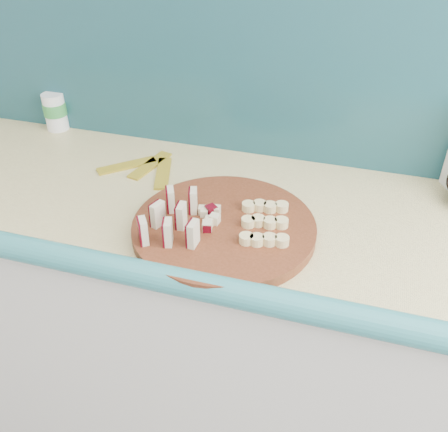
% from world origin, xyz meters
% --- Properties ---
extents(kitchen_counter, '(2.20, 0.63, 0.91)m').
position_xyz_m(kitchen_counter, '(0.10, 1.50, 0.46)').
color(kitchen_counter, silver).
rests_on(kitchen_counter, ground).
extents(backsplash, '(2.20, 0.02, 0.50)m').
position_xyz_m(backsplash, '(0.10, 1.79, 1.16)').
color(backsplash, teal).
rests_on(backsplash, kitchen_counter).
extents(cutting_board, '(0.49, 0.49, 0.03)m').
position_xyz_m(cutting_board, '(0.04, 1.39, 0.92)').
color(cutting_board, '#4D2310').
rests_on(cutting_board, kitchen_counter).
extents(apple_wedges, '(0.13, 0.18, 0.06)m').
position_xyz_m(apple_wedges, '(-0.06, 1.33, 0.97)').
color(apple_wedges, beige).
rests_on(apple_wedges, cutting_board).
extents(apple_chunks, '(0.06, 0.07, 0.02)m').
position_xyz_m(apple_chunks, '(0.02, 1.38, 0.95)').
color(apple_chunks, beige).
rests_on(apple_chunks, cutting_board).
extents(banana_slices, '(0.13, 0.17, 0.02)m').
position_xyz_m(banana_slices, '(0.13, 1.40, 0.95)').
color(banana_slices, '#E1CE89').
rests_on(banana_slices, cutting_board).
extents(canister, '(0.07, 0.07, 0.12)m').
position_xyz_m(canister, '(-0.62, 1.76, 0.97)').
color(canister, white).
rests_on(canister, kitchen_counter).
extents(banana_peel, '(0.23, 0.20, 0.01)m').
position_xyz_m(banana_peel, '(-0.25, 1.60, 0.91)').
color(banana_peel, gold).
rests_on(banana_peel, kitchen_counter).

